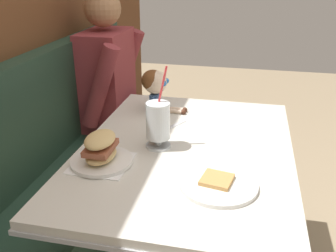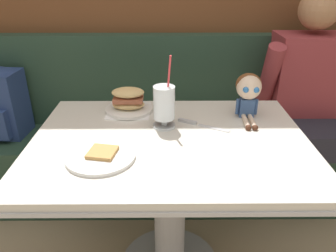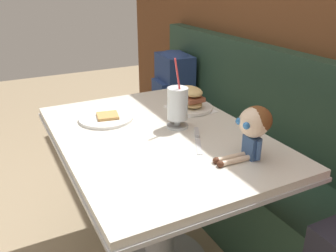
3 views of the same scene
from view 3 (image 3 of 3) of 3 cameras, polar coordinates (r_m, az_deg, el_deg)
The scene contains 9 objects.
wood_panel_wall at distance 1.94m, azimuth 23.18°, elevation 16.43°, with size 4.40×0.08×2.40m, color brown.
booth_bench at distance 2.04m, azimuth 14.84°, elevation -8.40°, with size 2.60×0.48×1.00m.
diner_table at distance 1.62m, azimuth -1.50°, elevation -7.54°, with size 1.11×0.81×0.74m.
toast_plate at distance 1.69m, azimuth -9.77°, elevation 1.27°, with size 0.25×0.25×0.03m.
milkshake_glass at distance 1.55m, azimuth 1.54°, elevation 3.24°, with size 0.10×0.10×0.31m.
sandwich_plate at distance 1.78m, azimuth 3.60°, elevation 4.07°, with size 0.22×0.22×0.12m.
butter_knife at distance 1.49m, azimuth 4.65°, elevation -1.60°, with size 0.22×0.13×0.01m.
seated_doll at distance 1.31m, azimuth 13.43°, elevation 0.13°, with size 0.12×0.22×0.20m.
backpack at distance 2.64m, azimuth 0.89°, elevation 7.61°, with size 0.32×0.27×0.41m.
Camera 3 is at (1.25, -0.42, 1.37)m, focal length 38.44 mm.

